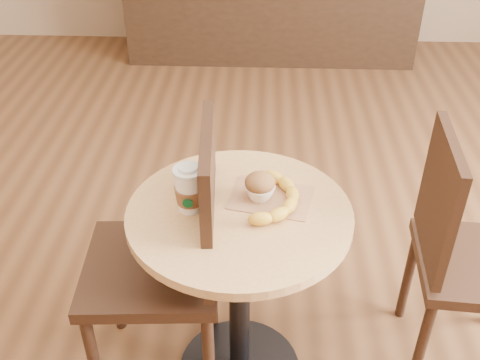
# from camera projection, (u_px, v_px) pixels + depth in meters

# --- Properties ---
(cafe_table) EXTENTS (0.67, 0.67, 0.75)m
(cafe_table) POSITION_uv_depth(u_px,v_px,m) (239.00, 267.00, 1.78)
(cafe_table) COLOR black
(cafe_table) RESTS_ON ground
(chair_left) EXTENTS (0.46, 0.46, 0.99)m
(chair_left) POSITION_uv_depth(u_px,v_px,m) (172.00, 255.00, 1.80)
(chair_left) COLOR black
(chair_left) RESTS_ON ground
(chair_right) EXTENTS (0.44, 0.44, 0.92)m
(chair_right) POSITION_uv_depth(u_px,v_px,m) (463.00, 252.00, 1.86)
(chair_right) COLOR black
(chair_right) RESTS_ON ground
(kraft_bag) EXTENTS (0.27, 0.23, 0.00)m
(kraft_bag) POSITION_uv_depth(u_px,v_px,m) (271.00, 198.00, 1.70)
(kraft_bag) COLOR #A87551
(kraft_bag) RESTS_ON cafe_table
(coffee_cup) EXTENTS (0.09, 0.09, 0.15)m
(coffee_cup) POSITION_uv_depth(u_px,v_px,m) (189.00, 190.00, 1.62)
(coffee_cup) COLOR white
(coffee_cup) RESTS_ON cafe_table
(muffin) EXTENTS (0.09, 0.09, 0.08)m
(muffin) POSITION_uv_depth(u_px,v_px,m) (260.00, 186.00, 1.68)
(muffin) COLOR white
(muffin) RESTS_ON kraft_bag
(banana) EXTENTS (0.24, 0.32, 0.04)m
(banana) POSITION_uv_depth(u_px,v_px,m) (277.00, 197.00, 1.67)
(banana) COLOR gold
(banana) RESTS_ON kraft_bag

